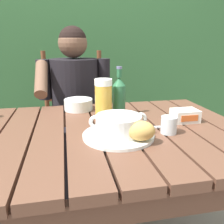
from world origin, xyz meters
TOP-DOWN VIEW (x-y plane):
  - dining_table at (-0.00, 0.00)m, footprint 1.14×0.86m
  - hedge_backdrop at (0.00, 1.81)m, footprint 3.94×0.87m
  - chair_near_diner at (-0.12, 0.87)m, footprint 0.47×0.45m
  - person_eating at (-0.12, 0.67)m, footprint 0.48×0.47m
  - serving_plate at (0.01, -0.09)m, footprint 0.27×0.27m
  - soup_bowl at (0.01, -0.09)m, footprint 0.22×0.17m
  - bread_roll at (0.07, -0.16)m, footprint 0.12×0.10m
  - beer_glass at (-0.01, 0.14)m, footprint 0.08×0.08m
  - beer_bottle at (0.08, 0.19)m, footprint 0.06×0.06m
  - water_glass_small at (0.21, -0.09)m, footprint 0.06×0.06m
  - butter_tub at (0.35, 0.03)m, footprint 0.11×0.09m
  - table_knife at (0.17, -0.02)m, footprint 0.14×0.03m
  - diner_bowl at (-0.12, 0.32)m, footprint 0.15×0.15m

SIDE VIEW (x-z plane):
  - chair_near_diner at x=-0.12m, z-range -0.02..1.02m
  - dining_table at x=0.00m, z-range 0.27..1.03m
  - person_eating at x=-0.12m, z-range 0.11..1.31m
  - table_knife at x=0.17m, z-range 0.75..0.76m
  - serving_plate at x=0.01m, z-range 0.75..0.77m
  - butter_tub at x=0.35m, z-range 0.75..0.81m
  - diner_bowl at x=-0.12m, z-range 0.75..0.81m
  - water_glass_small at x=0.21m, z-range 0.75..0.82m
  - bread_roll at x=0.07m, z-range 0.77..0.84m
  - soup_bowl at x=0.01m, z-range 0.76..0.84m
  - beer_glass at x=-0.01m, z-range 0.75..0.94m
  - beer_bottle at x=0.08m, z-range 0.73..0.97m
  - hedge_backdrop at x=0.00m, z-range -0.12..2.37m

